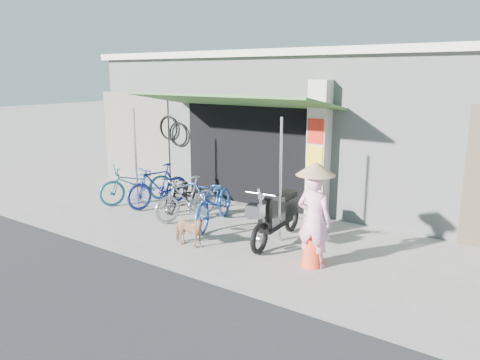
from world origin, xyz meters
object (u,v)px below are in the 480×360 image
Objects in this scene: bike_black at (181,192)px; street_dog at (188,231)px; bike_teal at (137,184)px; bike_navy at (214,202)px; bike_blue at (158,186)px; moped at (278,216)px; nun at (314,215)px; bike_silver at (187,198)px.

street_dog is (1.79, -1.77, -0.10)m from bike_black.
bike_teal is 2.55× the size of street_dog.
bike_navy is at bearing 11.54° from street_dog.
moped reaches higher than bike_blue.
bike_teal is 1.06× the size of nun.
street_dog is at bearing -60.50° from bike_black.
moped is at bearing -50.47° from street_dog.
bike_teal reaches higher than bike_silver.
moped is (1.58, -0.06, -0.00)m from bike_navy.
bike_navy reaches higher than bike_silver.
bike_navy is (1.99, -0.35, -0.00)m from bike_blue.
bike_blue reaches higher than street_dog.
moped is at bearing 5.27° from bike_blue.
bike_teal is at bearing 170.23° from moped.
bike_silver is 2.33m from moped.
bike_silver is 2.17× the size of street_dog.
bike_navy is (2.64, -0.27, 0.02)m from bike_teal.
bike_navy is 1.58m from moped.
bike_teal is 5.39m from nun.
nun is (2.26, 0.54, 0.56)m from street_dog.
bike_navy reaches higher than bike_teal.
bike_black is 0.78× the size of moped.
moped is 1.31m from nun.
bike_silver is at bearing 15.07° from bike_teal.
bike_silver is 0.80× the size of moped.
bike_teal is 1.91m from bike_silver.
bike_navy is (0.75, 0.03, 0.04)m from bike_silver.
bike_blue reaches higher than bike_navy.
bike_black is 3.04m from moped.
bike_navy is at bearing 1.87° from bike_blue.
bike_teal is at bearing -13.74° from nun.
bike_black is 0.97× the size of bike_silver.
bike_navy is at bearing 17.06° from bike_silver.
bike_navy is 0.99× the size of moped.
bike_blue is at bearing 152.54° from bike_navy.
bike_black is 0.85m from bike_silver.
bike_teal is at bearing 156.77° from bike_navy.
moped is at bearing -26.79° from bike_black.
nun reaches higher than street_dog.
bike_navy reaches higher than bike_black.
moped is at bearing 19.43° from bike_teal.
nun reaches higher than bike_teal.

